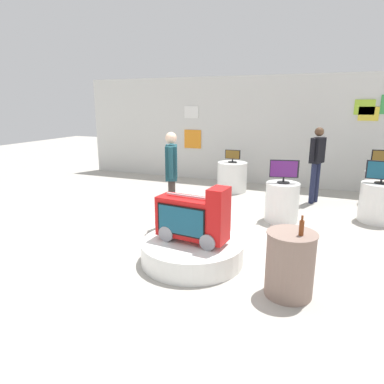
% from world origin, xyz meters
% --- Properties ---
extents(ground_plane, '(30.00, 30.00, 0.00)m').
position_xyz_m(ground_plane, '(0.00, 0.00, 0.00)').
color(ground_plane, '#B2ADA3').
extents(back_wall_display, '(11.11, 0.13, 2.99)m').
position_xyz_m(back_wall_display, '(0.01, 5.03, 1.50)').
color(back_wall_display, silver).
rests_on(back_wall_display, ground).
extents(main_display_pedestal, '(1.49, 1.49, 0.31)m').
position_xyz_m(main_display_pedestal, '(0.09, -0.39, 0.16)').
color(main_display_pedestal, white).
rests_on(main_display_pedestal, ground).
extents(novelty_firetruck_tv, '(1.07, 0.50, 0.84)m').
position_xyz_m(novelty_firetruck_tv, '(0.11, -0.40, 0.65)').
color(novelty_firetruck_tv, gray).
rests_on(novelty_firetruck_tv, main_display_pedestal).
extents(display_pedestal_left_rear, '(0.77, 0.77, 0.76)m').
position_xyz_m(display_pedestal_left_rear, '(-0.48, 3.85, 0.38)').
color(display_pedestal_left_rear, white).
rests_on(display_pedestal_left_rear, ground).
extents(tv_on_left_rear, '(0.39, 0.23, 0.32)m').
position_xyz_m(tv_on_left_rear, '(-0.48, 3.85, 0.93)').
color(tv_on_left_rear, black).
rests_on(tv_on_left_rear, display_pedestal_left_rear).
extents(display_pedestal_center_rear, '(0.64, 0.64, 0.76)m').
position_xyz_m(display_pedestal_center_rear, '(1.05, 1.93, 0.38)').
color(display_pedestal_center_rear, white).
rests_on(display_pedestal_center_rear, ground).
extents(tv_on_center_rear, '(0.54, 0.24, 0.45)m').
position_xyz_m(tv_on_center_rear, '(1.05, 1.93, 1.01)').
color(tv_on_center_rear, black).
rests_on(tv_on_center_rear, display_pedestal_center_rear).
extents(display_pedestal_right_rear, '(0.69, 0.69, 0.76)m').
position_xyz_m(display_pedestal_right_rear, '(2.79, 2.59, 0.38)').
color(display_pedestal_right_rear, white).
rests_on(display_pedestal_right_rear, ground).
extents(tv_on_right_rear, '(0.58, 0.23, 0.43)m').
position_xyz_m(tv_on_right_rear, '(2.79, 2.59, 0.99)').
color(tv_on_right_rear, black).
rests_on(tv_on_right_rear, display_pedestal_right_rear).
extents(display_pedestal_far_right, '(0.78, 0.78, 0.76)m').
position_xyz_m(display_pedestal_far_right, '(3.00, 3.89, 0.38)').
color(display_pedestal_far_right, white).
rests_on(display_pedestal_far_right, ground).
extents(side_table_round, '(0.59, 0.59, 0.80)m').
position_xyz_m(side_table_round, '(1.50, -0.79, 0.41)').
color(side_table_round, gray).
rests_on(side_table_round, ground).
extents(bottle_on_side_table, '(0.06, 0.06, 0.24)m').
position_xyz_m(bottle_on_side_table, '(1.60, -0.84, 0.89)').
color(bottle_on_side_table, brown).
rests_on(bottle_on_side_table, side_table_round).
extents(shopper_browsing_near_truck, '(0.33, 0.52, 1.74)m').
position_xyz_m(shopper_browsing_near_truck, '(1.57, 3.53, 1.02)').
color(shopper_browsing_near_truck, '#1E233F').
rests_on(shopper_browsing_near_truck, ground).
extents(shopper_browsing_rear, '(0.33, 0.52, 1.76)m').
position_xyz_m(shopper_browsing_rear, '(-0.77, 0.76, 1.04)').
color(shopper_browsing_rear, '#38332D').
rests_on(shopper_browsing_rear, ground).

